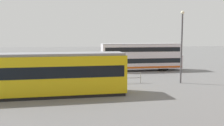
{
  "coord_description": "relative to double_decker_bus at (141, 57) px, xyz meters",
  "views": [
    {
      "loc": [
        2.76,
        31.07,
        4.8
      ],
      "look_at": [
        -0.77,
        3.67,
        1.77
      ],
      "focal_mm": 39.45,
      "sensor_mm": 36.0,
      "label": 1
    }
  ],
  "objects": [
    {
      "name": "pedestrian_railing",
      "position": [
        6.17,
        9.12,
        -1.21
      ],
      "size": [
        7.94,
        0.53,
        1.08
      ],
      "color": "gray",
      "rests_on": "ground"
    },
    {
      "name": "ground_plane",
      "position": [
        5.6,
        2.25,
        -1.95
      ],
      "size": [
        160.0,
        160.0,
        0.0
      ],
      "primitive_type": "plane",
      "color": "slate"
    },
    {
      "name": "info_sign",
      "position": [
        11.1,
        8.76,
        -0.4
      ],
      "size": [
        1.28,
        0.32,
        2.21
      ],
      "color": "slate",
      "rests_on": "ground"
    },
    {
      "name": "double_decker_bus",
      "position": [
        0.0,
        0.0,
        0.0
      ],
      "size": [
        11.4,
        2.97,
        3.79
      ],
      "color": "silver",
      "rests_on": "ground"
    },
    {
      "name": "pedestrian_near_railing",
      "position": [
        11.47,
        8.28,
        -1.02
      ],
      "size": [
        0.44,
        0.44,
        1.63
      ],
      "color": "#33384C",
      "rests_on": "ground"
    },
    {
      "name": "pedestrian_crossing",
      "position": [
        6.35,
        8.83,
        -0.94
      ],
      "size": [
        0.4,
        0.4,
        1.75
      ],
      "color": "#33384C",
      "rests_on": "ground"
    },
    {
      "name": "tram_yellow",
      "position": [
        11.05,
        13.4,
        -0.15
      ],
      "size": [
        12.77,
        3.4,
        3.46
      ],
      "color": "yellow",
      "rests_on": "ground"
    },
    {
      "name": "street_lamp",
      "position": [
        -1.81,
        9.52,
        2.3
      ],
      "size": [
        0.36,
        0.36,
        7.32
      ],
      "color": "#4C4C51",
      "rests_on": "ground"
    }
  ]
}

